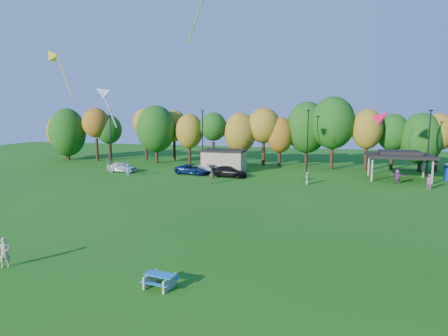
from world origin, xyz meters
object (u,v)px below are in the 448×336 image
(picnic_table, at_px, (160,279))
(car_b, at_px, (209,169))
(car_a, at_px, (122,167))
(car_d, at_px, (229,172))
(car_c, at_px, (193,169))
(kite_flyer, at_px, (5,253))

(picnic_table, bearing_deg, car_b, 111.89)
(car_a, relative_size, car_d, 0.88)
(car_b, relative_size, car_c, 0.80)
(car_a, distance_m, car_b, 13.03)
(picnic_table, distance_m, car_a, 40.51)
(kite_flyer, bearing_deg, picnic_table, -31.89)
(kite_flyer, bearing_deg, car_a, 77.63)
(car_a, bearing_deg, kite_flyer, -154.95)
(picnic_table, height_order, car_a, car_a)
(car_b, xyz_separation_m, car_c, (-2.18, -0.78, 0.04))
(car_a, height_order, car_c, car_a)
(picnic_table, distance_m, car_b, 36.98)
(car_b, distance_m, car_d, 3.76)
(car_b, bearing_deg, kite_flyer, -167.25)
(car_c, relative_size, car_d, 1.01)
(car_b, distance_m, car_c, 2.31)
(car_b, height_order, car_c, car_c)
(kite_flyer, relative_size, car_a, 0.39)
(kite_flyer, height_order, car_d, kite_flyer)
(picnic_table, relative_size, car_a, 0.40)
(picnic_table, bearing_deg, car_d, 107.22)
(car_c, bearing_deg, car_b, -58.79)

